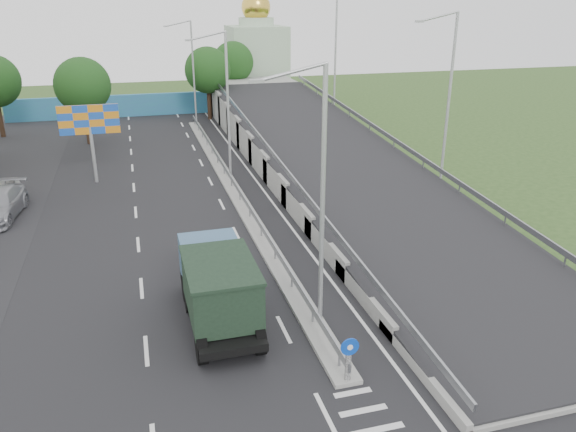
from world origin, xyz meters
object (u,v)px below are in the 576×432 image
object	(u,v)px
sign_bollard	(349,359)
church	(257,56)
lamp_post_far	(191,67)
lamp_post_near	(318,188)
billboard	(89,124)
dump_truck	(218,284)
lamp_post_mid	(225,99)

from	to	relation	value
sign_bollard	church	bearing A→B (deg)	80.19
lamp_post_far	church	distance (m)	17.15
lamp_post_near	lamp_post_far	xyz separation A→B (m)	(0.00, 40.00, 0.00)
sign_bollard	church	distance (m)	58.84
billboard	dump_truck	xyz separation A→B (m)	(5.47, -20.58, -2.54)
dump_truck	church	bearing A→B (deg)	75.37
lamp_post_near	billboard	distance (m)	23.87
sign_bollard	dump_truck	world-z (taller)	dump_truck
lamp_post_near	church	world-z (taller)	church
billboard	dump_truck	world-z (taller)	billboard
billboard	sign_bollard	bearing A→B (deg)	-70.79
church	lamp_post_far	bearing A→B (deg)	-125.24
sign_bollard	billboard	distance (m)	27.53
lamp_post_near	lamp_post_far	size ratio (longest dim) A/B	1.00
lamp_post_far	billboard	world-z (taller)	lamp_post_far
sign_bollard	lamp_post_near	distance (m)	6.12
lamp_post_near	dump_truck	size ratio (longest dim) A/B	1.49
lamp_post_near	lamp_post_mid	distance (m)	20.00
sign_bollard	lamp_post_near	world-z (taller)	lamp_post_near
lamp_post_near	sign_bollard	bearing A→B (deg)	-91.64
lamp_post_mid	dump_truck	world-z (taller)	lamp_post_mid
billboard	church	bearing A→B (deg)	59.30
billboard	lamp_post_mid	bearing A→B (deg)	-12.38
church	dump_truck	distance (m)	54.41
sign_bollard	lamp_post_mid	world-z (taller)	lamp_post_mid
lamp_post_mid	sign_bollard	bearing A→B (deg)	-90.26
sign_bollard	lamp_post_far	xyz separation A→B (m)	(0.11, 43.83, 4.77)
lamp_post_mid	lamp_post_far	bearing A→B (deg)	90.00
church	billboard	xyz separation A→B (m)	(-19.00, -32.00, -1.12)
lamp_post_mid	lamp_post_far	size ratio (longest dim) A/B	1.00
lamp_post_far	dump_truck	size ratio (longest dim) A/B	1.49
sign_bollard	lamp_post_mid	xyz separation A→B (m)	(0.11, 23.83, 4.77)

